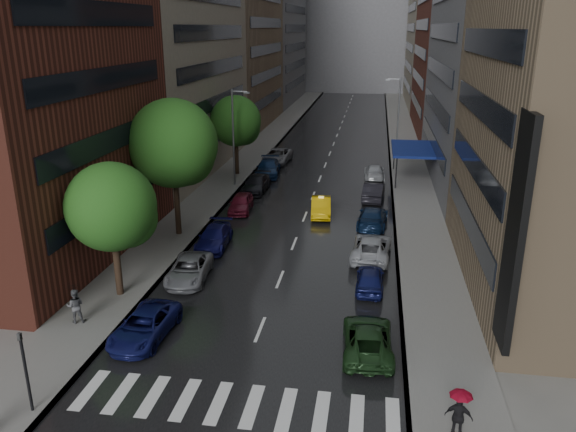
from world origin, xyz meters
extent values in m
plane|color=gray|center=(0.00, 0.00, 0.00)|extent=(220.00, 220.00, 0.00)
cube|color=black|center=(0.00, 50.00, 0.01)|extent=(14.00, 140.00, 0.01)
cube|color=gray|center=(-9.00, 50.00, 0.07)|extent=(4.00, 140.00, 0.15)
cube|color=gray|center=(9.00, 50.00, 0.07)|extent=(4.00, 140.00, 0.15)
cube|color=silver|center=(-6.10, -2.00, 0.01)|extent=(0.55, 2.80, 0.01)
cube|color=silver|center=(-4.70, -2.00, 0.01)|extent=(0.55, 2.80, 0.01)
cube|color=silver|center=(-3.30, -2.00, 0.01)|extent=(0.55, 2.80, 0.01)
cube|color=silver|center=(-1.90, -2.00, 0.01)|extent=(0.55, 2.80, 0.01)
cube|color=silver|center=(-0.50, -2.00, 0.01)|extent=(0.55, 2.80, 0.01)
cube|color=silver|center=(0.90, -2.00, 0.01)|extent=(0.55, 2.80, 0.01)
cube|color=silver|center=(2.30, -2.00, 0.01)|extent=(0.55, 2.80, 0.01)
cube|color=silver|center=(3.70, -2.00, 0.01)|extent=(0.55, 2.80, 0.01)
cube|color=silver|center=(5.10, -2.00, 0.01)|extent=(0.55, 2.80, 0.01)
cube|color=silver|center=(6.50, -2.00, 0.01)|extent=(0.55, 2.80, 0.01)
cube|color=maroon|center=(-15.00, 12.00, 13.00)|extent=(8.00, 20.00, 26.00)
cube|color=gray|center=(-15.00, 36.00, 17.00)|extent=(8.00, 28.00, 34.00)
cube|color=#937A5B|center=(-15.00, 64.00, 11.00)|extent=(8.00, 28.00, 22.00)
cube|color=slate|center=(-15.00, 94.00, 19.00)|extent=(8.00, 32.00, 38.00)
cube|color=#937A5B|center=(15.00, 12.00, 15.00)|extent=(8.00, 20.00, 30.00)
cube|color=slate|center=(15.00, 36.00, 12.00)|extent=(8.00, 28.00, 24.00)
cube|color=maroon|center=(15.00, 64.00, 18.00)|extent=(8.00, 28.00, 36.00)
cube|color=gray|center=(15.00, 94.00, 14.00)|extent=(8.00, 32.00, 28.00)
cube|color=black|center=(11.10, 2.00, 6.50)|extent=(0.30, 2.20, 10.00)
cube|color=slate|center=(0.00, 118.00, 16.00)|extent=(40.00, 14.00, 32.00)
cylinder|color=#382619|center=(-8.60, 6.44, 2.13)|extent=(0.40, 0.40, 4.27)
sphere|color=#1E5116|center=(-8.60, 6.44, 5.33)|extent=(4.87, 4.87, 4.87)
cylinder|color=#382619|center=(-8.60, 16.36, 2.73)|extent=(0.40, 0.40, 5.46)
sphere|color=#1E5116|center=(-8.60, 16.36, 6.83)|extent=(6.24, 6.24, 6.24)
cylinder|color=#382619|center=(-8.60, 34.26, 2.23)|extent=(0.40, 0.40, 4.46)
sphere|color=#1E5116|center=(-8.60, 34.26, 5.57)|extent=(5.10, 5.10, 5.10)
imported|color=#DCAA0B|center=(1.24, 22.55, 0.73)|extent=(1.95, 4.54, 1.46)
imported|color=#10144E|center=(-5.40, 2.34, 0.68)|extent=(2.50, 4.99, 1.36)
imported|color=slate|center=(-5.40, 9.13, 0.67)|extent=(2.65, 5.02, 1.35)
imported|color=#10104C|center=(-5.40, 14.59, 0.70)|extent=(2.20, 4.94, 1.41)
imported|color=#5A1222|center=(-5.40, 22.52, 0.73)|extent=(2.06, 4.43, 1.47)
imported|color=black|center=(-5.40, 28.56, 0.73)|extent=(2.22, 5.12, 1.47)
imported|color=#0E2145|center=(-5.40, 34.49, 0.80)|extent=(2.76, 5.72, 1.61)
imported|color=slate|center=(-5.40, 40.18, 0.79)|extent=(2.99, 5.85, 1.58)
imported|color=#193618|center=(5.40, 2.77, 0.69)|extent=(2.52, 5.06, 1.38)
imported|color=#10154D|center=(5.40, 9.49, 0.68)|extent=(1.65, 3.99, 1.35)
imported|color=#A4A7AE|center=(5.40, 14.27, 0.74)|extent=(2.79, 5.46, 1.48)
imported|color=#0D1E3D|center=(5.40, 20.49, 0.76)|extent=(2.48, 5.35, 1.51)
imported|color=black|center=(5.40, 27.50, 0.80)|extent=(2.04, 4.98, 1.61)
imported|color=#A0A4A9|center=(5.40, 35.14, 0.68)|extent=(2.11, 4.74, 1.35)
imported|color=#4E4F53|center=(-9.39, 3.06, 1.06)|extent=(1.06, 0.95, 1.82)
imported|color=black|center=(-9.39, 3.06, 1.80)|extent=(0.96, 0.98, 0.88)
imported|color=black|center=(8.79, -2.72, 1.01)|extent=(1.08, 0.64, 1.72)
imported|color=#B30D2B|center=(8.79, -2.72, 1.80)|extent=(0.82, 0.82, 0.72)
cylinder|color=black|center=(-7.60, -3.74, 1.75)|extent=(0.12, 0.12, 3.20)
imported|color=black|center=(-7.60, -3.74, 3.15)|extent=(0.18, 0.15, 0.90)
cylinder|color=gray|center=(-7.80, 30.00, 4.65)|extent=(0.18, 0.18, 9.00)
cube|color=gray|center=(-6.40, 30.00, 8.85)|extent=(0.50, 0.22, 0.16)
cylinder|color=gray|center=(7.80, 45.00, 4.65)|extent=(0.18, 0.18, 9.00)
cube|color=gray|center=(6.40, 45.00, 8.85)|extent=(0.50, 0.22, 0.16)
cube|color=navy|center=(9.00, 35.00, 3.15)|extent=(4.00, 8.00, 0.25)
cylinder|color=black|center=(7.40, 31.20, 1.65)|extent=(0.12, 0.12, 3.00)
cylinder|color=black|center=(7.40, 38.80, 1.65)|extent=(0.12, 0.12, 3.00)
camera|label=1|loc=(5.25, -20.52, 14.53)|focal=35.00mm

